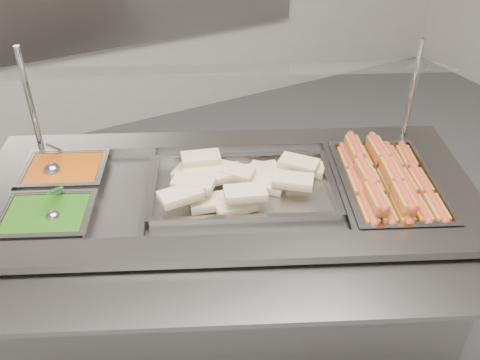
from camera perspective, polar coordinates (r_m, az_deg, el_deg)
name	(u,v)px	position (r m, az deg, el deg)	size (l,w,h in m)	color
steam_counter	(228,271)	(2.11, -1.25, -9.65)	(1.87, 1.40, 0.82)	gray
tray_rail	(232,294)	(1.52, -0.86, -12.09)	(1.58, 0.96, 0.05)	gray
sneeze_guard	(224,72)	(1.86, -1.74, 11.40)	(1.47, 0.86, 0.40)	silver
pan_hotdogs	(387,189)	(1.96, 15.43, -0.96)	(0.49, 0.58, 0.09)	gray
pan_wraps	(243,190)	(1.86, 0.28, -1.12)	(0.71, 0.59, 0.06)	gray
pan_beans	(66,177)	(2.05, -18.09, 0.30)	(0.34, 0.31, 0.09)	gray
pan_peas	(48,223)	(1.85, -19.79, -4.33)	(0.34, 0.31, 0.09)	gray
hotdogs_in_buns	(385,180)	(1.94, 15.25, 0.02)	(0.44, 0.53, 0.11)	#AC6524
tortilla_wraps	(237,178)	(1.85, -0.30, 0.17)	(0.64, 0.38, 0.09)	beige
ladle	(53,169)	(2.03, -19.37, 1.07)	(0.09, 0.16, 0.14)	#B7B6BB
serving_spoon	(54,213)	(1.81, -19.27, -3.30)	(0.09, 0.16, 0.12)	#B7B6BB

